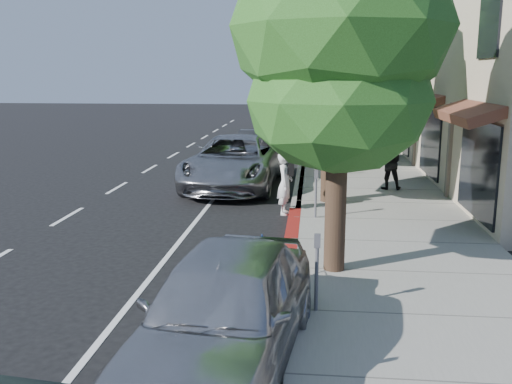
# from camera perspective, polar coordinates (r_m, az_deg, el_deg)

# --- Properties ---
(ground) EXTENTS (120.00, 120.00, 0.00)m
(ground) POSITION_cam_1_polar(r_m,az_deg,el_deg) (13.13, 3.53, -5.27)
(ground) COLOR black
(ground) RESTS_ON ground
(sidewalk) EXTENTS (4.60, 56.00, 0.15)m
(sidewalk) POSITION_cam_1_polar(r_m,az_deg,el_deg) (20.97, 10.70, 1.22)
(sidewalk) COLOR gray
(sidewalk) RESTS_ON ground
(curb) EXTENTS (0.30, 56.00, 0.15)m
(curb) POSITION_cam_1_polar(r_m,az_deg,el_deg) (20.89, 4.41, 1.35)
(curb) COLOR #9E998E
(curb) RESTS_ON ground
(curb_red_segment) EXTENTS (0.32, 4.00, 0.15)m
(curb_red_segment) POSITION_cam_1_polar(r_m,az_deg,el_deg) (14.07, 3.70, -3.79)
(curb_red_segment) COLOR maroon
(curb_red_segment) RESTS_ON ground
(storefront_building) EXTENTS (10.00, 36.00, 7.00)m
(storefront_building) POSITION_cam_1_polar(r_m,az_deg,el_deg) (31.89, 22.80, 10.26)
(storefront_building) COLOR #C3B496
(storefront_building) RESTS_ON ground
(street_tree_0) EXTENTS (4.01, 4.01, 7.19)m
(street_tree_0) POSITION_cam_1_polar(r_m,az_deg,el_deg) (10.58, 8.46, 15.33)
(street_tree_0) COLOR black
(street_tree_0) RESTS_ON ground
(street_tree_1) EXTENTS (4.78, 4.78, 7.32)m
(street_tree_1) POSITION_cam_1_polar(r_m,az_deg,el_deg) (16.56, 7.50, 13.78)
(street_tree_1) COLOR black
(street_tree_1) RESTS_ON ground
(street_tree_2) EXTENTS (4.13, 4.13, 7.11)m
(street_tree_2) POSITION_cam_1_polar(r_m,az_deg,el_deg) (22.56, 7.06, 13.19)
(street_tree_2) COLOR black
(street_tree_2) RESTS_ON ground
(street_tree_3) EXTENTS (5.33, 5.33, 8.21)m
(street_tree_3) POSITION_cam_1_polar(r_m,az_deg,el_deg) (28.57, 6.84, 14.03)
(street_tree_3) COLOR black
(street_tree_3) RESTS_ON ground
(street_tree_4) EXTENTS (4.82, 4.82, 7.01)m
(street_tree_4) POSITION_cam_1_polar(r_m,az_deg,el_deg) (34.55, 6.63, 12.31)
(street_tree_4) COLOR black
(street_tree_4) RESTS_ON ground
(street_tree_5) EXTENTS (4.85, 4.85, 6.91)m
(street_tree_5) POSITION_cam_1_polar(r_m,az_deg,el_deg) (40.55, 6.52, 12.11)
(street_tree_5) COLOR black
(street_tree_5) RESTS_ON ground
(cyclist) EXTENTS (0.46, 0.66, 1.73)m
(cyclist) POSITION_cam_1_polar(r_m,az_deg,el_deg) (15.74, 2.91, 0.85)
(cyclist) COLOR white
(cyclist) RESTS_ON ground
(bicycle) EXTENTS (1.96, 0.88, 1.00)m
(bicycle) POSITION_cam_1_polar(r_m,az_deg,el_deg) (10.20, -2.22, -7.37)
(bicycle) COLOR navy
(bicycle) RESTS_ON ground
(silver_suv) EXTENTS (3.25, 6.47, 1.76)m
(silver_suv) POSITION_cam_1_polar(r_m,az_deg,el_deg) (19.53, -2.13, 3.04)
(silver_suv) COLOR #98989D
(silver_suv) RESTS_ON ground
(dark_sedan) EXTENTS (1.64, 4.10, 1.32)m
(dark_sedan) POSITION_cam_1_polar(r_m,az_deg,el_deg) (25.77, -0.21, 4.69)
(dark_sedan) COLOR #212327
(dark_sedan) RESTS_ON ground
(white_pickup) EXTENTS (2.35, 5.76, 1.67)m
(white_pickup) POSITION_cam_1_polar(r_m,az_deg,el_deg) (31.79, 3.43, 6.33)
(white_pickup) COLOR white
(white_pickup) RESTS_ON ground
(dark_suv_far) EXTENTS (2.61, 5.42, 1.78)m
(dark_suv_far) POSITION_cam_1_polar(r_m,az_deg,el_deg) (35.27, 3.15, 6.96)
(dark_suv_far) COLOR black
(dark_suv_far) RESTS_ON ground
(near_car_a) EXTENTS (2.47, 4.98, 1.63)m
(near_car_a) POSITION_cam_1_polar(r_m,az_deg,el_deg) (7.61, -3.17, -11.68)
(near_car_a) COLOR #A8A9AD
(near_car_a) RESTS_ON ground
(pedestrian) EXTENTS (0.84, 0.66, 1.71)m
(pedestrian) POSITION_cam_1_polar(r_m,az_deg,el_deg) (18.93, 13.18, 2.84)
(pedestrian) COLOR black
(pedestrian) RESTS_ON sidewalk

